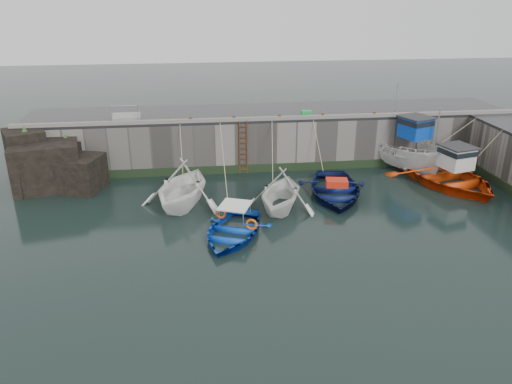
{
  "coord_description": "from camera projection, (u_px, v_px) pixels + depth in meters",
  "views": [
    {
      "loc": [
        -4.73,
        -18.25,
        10.23
      ],
      "look_at": [
        -1.99,
        3.87,
        1.2
      ],
      "focal_mm": 35.0,
      "sensor_mm": 36.0,
      "label": 1
    }
  ],
  "objects": [
    {
      "name": "boat_near_navy_rope",
      "position": [
        319.0,
        174.0,
        29.88
      ],
      "size": [
        0.04,
        3.09,
        3.1
      ],
      "primitive_type": null,
      "color": "tan",
      "rests_on": "ground"
    },
    {
      "name": "road_back",
      "position": [
        270.0,
        112.0,
        31.51
      ],
      "size": [
        30.0,
        5.0,
        0.16
      ],
      "primitive_type": "cube",
      "color": "black",
      "rests_on": "quay_back"
    },
    {
      "name": "quay_back",
      "position": [
        270.0,
        136.0,
        32.1
      ],
      "size": [
        30.0,
        5.0,
        3.0
      ],
      "primitive_type": "cube",
      "color": "slate",
      "rests_on": "ground"
    },
    {
      "name": "boat_near_blacktrim",
      "position": [
        280.0,
        208.0,
        25.22
      ],
      "size": [
        5.23,
        5.6,
        2.38
      ],
      "primitive_type": "imported",
      "rotation": [
        0.0,
        0.0,
        -0.35
      ],
      "color": "silver",
      "rests_on": "ground"
    },
    {
      "name": "boat_near_blue_rope",
      "position": [
        224.0,
        191.0,
        27.36
      ],
      "size": [
        0.04,
        6.27,
        3.1
      ],
      "primitive_type": null,
      "color": "tan",
      "rests_on": "ground"
    },
    {
      "name": "boat_near_white",
      "position": [
        183.0,
        205.0,
        25.6
      ],
      "size": [
        5.91,
        6.34,
        2.71
      ],
      "primitive_type": "imported",
      "rotation": [
        0.0,
        0.0,
        -0.34
      ],
      "color": "white",
      "rests_on": "ground"
    },
    {
      "name": "boat_near_navy",
      "position": [
        334.0,
        195.0,
        26.8
      ],
      "size": [
        4.91,
        6.21,
        1.16
      ],
      "primitive_type": "imported",
      "rotation": [
        0.0,
        0.0,
        -0.18
      ],
      "color": "#0A1341",
      "rests_on": "ground"
    },
    {
      "name": "boat_near_blue",
      "position": [
        232.0,
        235.0,
        22.44
      ],
      "size": [
        4.85,
        5.61,
        0.97
      ],
      "primitive_type": "imported",
      "rotation": [
        0.0,
        0.0,
        -0.38
      ],
      "color": "#0C40BC",
      "rests_on": "ground"
    },
    {
      "name": "ladder",
      "position": [
        243.0,
        148.0,
        29.46
      ],
      "size": [
        0.51,
        0.08,
        3.2
      ],
      "color": "#3F1E0F",
      "rests_on": "ground"
    },
    {
      "name": "ground",
      "position": [
        314.0,
        250.0,
        21.17
      ],
      "size": [
        120.0,
        120.0,
        0.0
      ],
      "primitive_type": "plane",
      "color": "black",
      "rests_on": "ground"
    },
    {
      "name": "bollard_e",
      "position": [
        374.0,
        114.0,
        30.04
      ],
      "size": [
        0.18,
        0.18,
        0.28
      ],
      "primitive_type": "cylinder",
      "color": "#3F1E0F",
      "rests_on": "road_back"
    },
    {
      "name": "boat_near_white_rope",
      "position": [
        184.0,
        181.0,
        28.81
      ],
      "size": [
        0.04,
        3.27,
        3.1
      ],
      "primitive_type": null,
      "color": "tan",
      "rests_on": "ground"
    },
    {
      "name": "bollard_d",
      "position": [
        323.0,
        116.0,
        29.67
      ],
      "size": [
        0.18,
        0.18,
        0.28
      ],
      "primitive_type": "cylinder",
      "color": "#3F1E0F",
      "rests_on": "road_back"
    },
    {
      "name": "kerb_back",
      "position": [
        276.0,
        118.0,
        29.28
      ],
      "size": [
        30.0,
        0.3,
        0.2
      ],
      "primitive_type": "cube",
      "color": "slate",
      "rests_on": "road_back"
    },
    {
      "name": "algae_back",
      "position": [
        276.0,
        168.0,
        30.23
      ],
      "size": [
        30.0,
        0.08,
        0.5
      ],
      "primitive_type": "cube",
      "color": "black",
      "rests_on": "ground"
    },
    {
      "name": "boat_far_white",
      "position": [
        405.0,
        153.0,
        30.36
      ],
      "size": [
        4.59,
        6.87,
        5.48
      ],
      "rotation": [
        0.0,
        0.0,
        0.37
      ],
      "color": "silver",
      "rests_on": "ground"
    },
    {
      "name": "fish_crate",
      "position": [
        306.0,
        113.0,
        30.2
      ],
      "size": [
        0.6,
        0.39,
        0.32
      ],
      "primitive_type": "cube",
      "rotation": [
        0.0,
        0.0,
        0.01
      ],
      "color": "green",
      "rests_on": "road_back"
    },
    {
      "name": "bollard_a",
      "position": [
        191.0,
        120.0,
        28.78
      ],
      "size": [
        0.18,
        0.18,
        0.28
      ],
      "primitive_type": "cylinder",
      "color": "#3F1E0F",
      "rests_on": "road_back"
    },
    {
      "name": "bollard_c",
      "position": [
        279.0,
        117.0,
        29.38
      ],
      "size": [
        0.18,
        0.18,
        0.28
      ],
      "primitive_type": "cylinder",
      "color": "#3F1E0F",
      "rests_on": "road_back"
    },
    {
      "name": "boat_far_orange",
      "position": [
        446.0,
        176.0,
        28.3
      ],
      "size": [
        6.58,
        8.05,
        4.46
      ],
      "rotation": [
        0.0,
        0.0,
        0.24
      ],
      "color": "#DB3E0B",
      "rests_on": "ground"
    },
    {
      "name": "boat_near_blacktrim_rope",
      "position": [
        269.0,
        180.0,
        28.91
      ],
      "size": [
        0.04,
        3.97,
        3.1
      ],
      "primitive_type": null,
      "color": "tan",
      "rests_on": "ground"
    },
    {
      "name": "bollard_b",
      "position": [
        234.0,
        118.0,
        29.07
      ],
      "size": [
        0.18,
        0.18,
        0.28
      ],
      "primitive_type": "cylinder",
      "color": "#3F1E0F",
      "rests_on": "road_back"
    },
    {
      "name": "rock_outcrop",
      "position": [
        49.0,
        165.0,
        27.6
      ],
      "size": [
        5.85,
        4.24,
        3.41
      ],
      "color": "black",
      "rests_on": "ground"
    },
    {
      "name": "railing",
      "position": [
        126.0,
        116.0,
        29.25
      ],
      "size": [
        1.6,
        1.05,
        1.0
      ],
      "color": "#A5A8AD",
      "rests_on": "road_back"
    }
  ]
}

